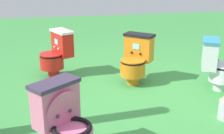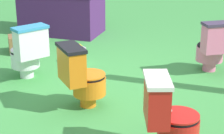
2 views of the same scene
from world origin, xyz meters
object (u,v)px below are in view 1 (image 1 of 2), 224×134
(toilet_red, at_px, (57,53))
(toilet_pink, at_px, (64,122))
(toilet_white, at_px, (217,65))
(toilet_orange, at_px, (136,59))

(toilet_red, distance_m, toilet_pink, 2.21)
(toilet_white, height_order, toilet_orange, same)
(toilet_red, xyz_separation_m, toilet_pink, (0.00, 2.21, 0.00))
(toilet_orange, distance_m, toilet_pink, 2.02)
(toilet_red, height_order, toilet_pink, same)
(toilet_white, distance_m, toilet_orange, 1.15)
(toilet_red, xyz_separation_m, toilet_white, (-2.17, 1.04, 0.00))
(toilet_orange, bearing_deg, toilet_white, -163.60)
(toilet_red, bearing_deg, toilet_orange, -139.54)
(toilet_red, relative_size, toilet_white, 1.00)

